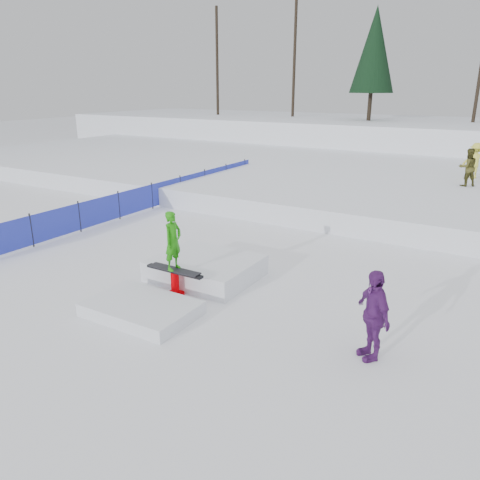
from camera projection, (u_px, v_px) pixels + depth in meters
The scene contains 8 objects.
ground at pixel (178, 304), 10.98m from camera, with size 120.00×120.00×0.00m, color white.
snow_berm at pixel (426, 138), 35.06m from camera, with size 60.00×14.00×2.40m, color white.
snow_midrise at pixel (372, 178), 23.90m from camera, with size 50.00×18.00×0.80m, color white.
safety_fence at pixel (152, 196), 19.36m from camera, with size 0.05×16.00×1.10m.
walker_olive at pixel (468, 167), 19.78m from camera, with size 0.78×0.61×1.60m, color #434018.
walker_ygreen at pixel (475, 161), 21.52m from camera, with size 1.04×0.60×1.62m, color #D8D643.
spectator_purple at pixel (373, 315), 8.56m from camera, with size 1.03×0.43×1.76m, color #5B2170.
jib_rail_feature at pixel (189, 276), 11.81m from camera, with size 2.60×4.40×2.11m.
Camera 1 is at (6.36, -7.80, 4.86)m, focal length 35.00 mm.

